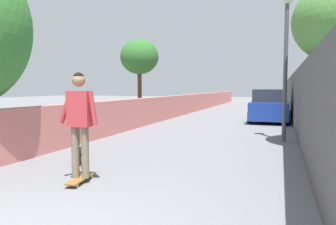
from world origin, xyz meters
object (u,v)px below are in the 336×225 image
(tree_left_mid, at_px, (139,57))
(skateboard, at_px, (81,178))
(person_skateboarder, at_px, (79,116))
(car_near, at_px, (270,107))
(lamp_post, at_px, (286,40))
(dog, at_px, (80,151))

(tree_left_mid, height_order, skateboard, tree_left_mid)
(person_skateboarder, bearing_deg, skateboard, 14.04)
(tree_left_mid, height_order, car_near, tree_left_mid)
(lamp_post, relative_size, skateboard, 5.41)
(skateboard, xyz_separation_m, car_near, (11.58, -2.73, 0.65))
(tree_left_mid, bearing_deg, person_skateboarder, -161.14)
(tree_left_mid, xyz_separation_m, dog, (-9.14, -2.72, -2.86))
(tree_left_mid, height_order, person_skateboarder, tree_left_mid)
(tree_left_mid, bearing_deg, lamp_post, -123.94)
(car_near, bearing_deg, lamp_post, -174.20)
(lamp_post, distance_m, skateboard, 7.21)
(dog, xyz_separation_m, car_near, (10.44, -3.52, 0.44))
(lamp_post, xyz_separation_m, skateboard, (-5.68, 3.33, -2.96))
(tree_left_mid, xyz_separation_m, person_skateboarder, (-10.28, -3.51, -1.99))
(person_skateboarder, distance_m, car_near, 11.91)
(car_near, bearing_deg, dog, 161.39)
(person_skateboarder, height_order, car_near, person_skateboarder)
(skateboard, distance_m, car_near, 11.92)
(tree_left_mid, bearing_deg, skateboard, -161.14)
(skateboard, distance_m, dog, 1.40)
(lamp_post, bearing_deg, dog, 137.76)
(tree_left_mid, distance_m, skateboard, 11.29)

